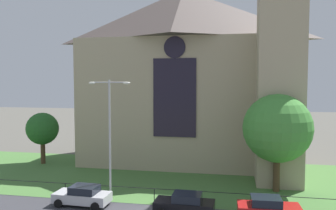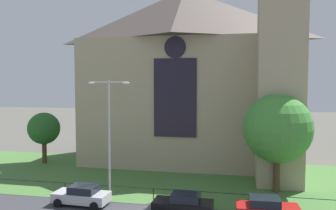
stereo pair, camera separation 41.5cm
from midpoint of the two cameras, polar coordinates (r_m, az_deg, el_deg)
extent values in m
plane|color=#56544C|center=(35.23, 0.31, -11.58)|extent=(160.00, 160.00, 0.00)
cube|color=#477538|center=(33.34, -0.34, -12.47)|extent=(120.00, 20.00, 0.01)
cube|color=tan|center=(41.65, 2.21, 0.59)|extent=(22.00, 12.00, 14.00)
pyramid|color=#594C47|center=(42.27, 2.24, 14.25)|extent=(22.00, 12.00, 6.00)
cube|color=black|center=(35.65, 0.74, 1.17)|extent=(4.40, 0.16, 8.00)
cylinder|color=black|center=(35.77, 0.75, 9.35)|extent=(2.20, 0.15, 2.20)
cube|color=tan|center=(33.32, 17.34, 3.04)|extent=(4.00, 4.00, 18.00)
cylinder|color=black|center=(27.88, -2.68, -13.42)|extent=(29.70, 0.05, 0.05)
cylinder|color=black|center=(30.58, -16.70, -13.09)|extent=(0.06, 0.07, 1.10)
cylinder|color=black|center=(28.05, -2.68, -14.49)|extent=(0.07, 0.07, 1.10)
cylinder|color=black|center=(27.37, 13.18, -15.06)|extent=(0.06, 0.07, 1.10)
cylinder|color=#4C3823|center=(31.73, 16.83, -10.44)|extent=(0.56, 0.56, 3.26)
sphere|color=#428C38|center=(31.02, 16.97, -3.61)|extent=(5.80, 5.80, 5.80)
cylinder|color=#4C3823|center=(42.92, -19.90, -7.18)|extent=(0.51, 0.51, 2.65)
sphere|color=#235B23|center=(42.50, -19.98, -3.61)|extent=(3.63, 3.63, 3.63)
cylinder|color=#B2B2B7|center=(27.96, -9.84, -5.72)|extent=(0.16, 0.16, 9.50)
cylinder|color=#B2B2B7|center=(27.83, -11.30, 3.63)|extent=(1.40, 0.10, 0.10)
cylinder|color=#B2B2B7|center=(27.33, -8.58, 3.66)|extent=(1.40, 0.10, 0.10)
ellipsoid|color=white|center=(28.10, -12.62, 3.51)|extent=(0.57, 0.26, 0.20)
ellipsoid|color=white|center=(27.11, -7.18, 3.57)|extent=(0.57, 0.26, 0.20)
cube|color=#B7B7BC|center=(28.29, -14.19, -14.31)|extent=(4.27, 1.96, 0.70)
cube|color=black|center=(28.02, -13.84, -13.15)|extent=(2.06, 1.68, 0.55)
cylinder|color=black|center=(28.33, -17.78, -14.98)|extent=(0.65, 0.24, 0.64)
cylinder|color=black|center=(29.80, -15.95, -13.99)|extent=(0.65, 0.24, 0.64)
cylinder|color=black|center=(27.00, -12.20, -15.83)|extent=(0.65, 0.24, 0.64)
cylinder|color=black|center=(28.55, -10.61, -14.71)|extent=(0.65, 0.24, 0.64)
cube|color=black|center=(25.80, 2.20, -16.02)|extent=(4.23, 1.87, 0.70)
cube|color=black|center=(25.56, 2.66, -14.72)|extent=(2.03, 1.63, 0.55)
cylinder|color=black|center=(26.99, -0.67, -15.75)|extent=(0.64, 0.23, 0.64)
cylinder|color=black|center=(26.55, 5.79, -16.11)|extent=(0.64, 0.23, 0.64)
cube|color=#B21919|center=(25.86, 15.59, -16.11)|extent=(4.28, 2.00, 0.70)
cube|color=black|center=(25.63, 15.16, -14.80)|extent=(2.07, 1.69, 0.55)
cylinder|color=black|center=(26.66, 12.06, -16.09)|extent=(0.65, 0.25, 0.64)
camera|label=1|loc=(0.21, -90.37, -0.03)|focal=37.55mm
camera|label=2|loc=(0.21, 89.63, 0.03)|focal=37.55mm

